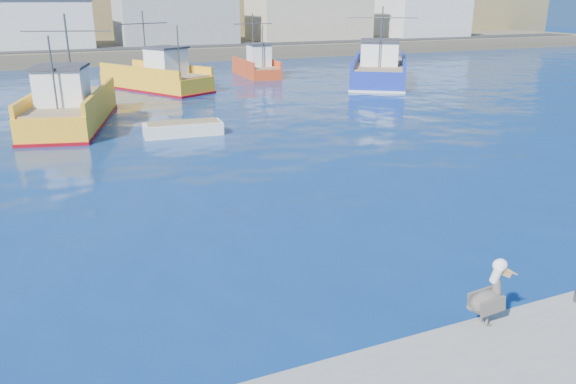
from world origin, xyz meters
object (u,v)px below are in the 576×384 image
(trawler_blue, at_px, (379,70))
(pelican, at_px, (490,297))
(boat_orange, at_px, (257,66))
(trawler_yellow_a, at_px, (70,108))
(trawler_yellow_b, at_px, (157,78))
(skiff_mid, at_px, (183,130))

(trawler_blue, height_order, pelican, trawler_blue)
(pelican, bearing_deg, trawler_blue, 60.63)
(trawler_blue, xyz_separation_m, pelican, (-20.42, -36.29, 0.01))
(trawler_blue, xyz_separation_m, boat_orange, (-8.67, 8.84, -0.15))
(trawler_yellow_a, bearing_deg, pelican, -76.44)
(trawler_yellow_a, xyz_separation_m, trawler_blue, (27.17, 8.31, 0.10))
(trawler_yellow_b, distance_m, boat_orange, 11.97)
(trawler_yellow_a, distance_m, boat_orange, 25.23)
(trawler_yellow_b, distance_m, trawler_blue, 19.88)
(trawler_yellow_a, xyz_separation_m, trawler_yellow_b, (7.65, 12.10, -0.04))
(trawler_blue, bearing_deg, pelican, -119.37)
(trawler_yellow_a, bearing_deg, trawler_blue, 17.01)
(boat_orange, bearing_deg, pelican, -104.60)
(trawler_yellow_a, xyz_separation_m, skiff_mid, (5.54, -5.33, -0.74))
(trawler_yellow_a, distance_m, skiff_mid, 7.73)
(trawler_blue, distance_m, pelican, 41.64)
(trawler_blue, bearing_deg, skiff_mid, -147.75)
(boat_orange, distance_m, skiff_mid, 25.96)
(trawler_yellow_b, relative_size, boat_orange, 1.45)
(boat_orange, relative_size, pelican, 5.07)
(skiff_mid, xyz_separation_m, pelican, (1.21, -22.64, 0.85))
(skiff_mid, bearing_deg, trawler_yellow_a, 136.10)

